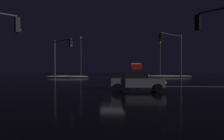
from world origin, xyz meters
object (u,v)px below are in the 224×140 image
at_px(box_truck, 136,69).
at_px(streetlamp_right_far, 160,56).
at_px(sedan_gray_crossing, 137,81).
at_px(traffic_signal_ne, 173,48).
at_px(sedan_green, 143,75).
at_px(traffic_signal_nw, 61,51).
at_px(streetlamp_left_far, 81,53).
at_px(sedan_silver, 136,73).
at_px(sedan_blue, 139,74).

height_order(box_truck, streetlamp_right_far, streetlamp_right_far).
xyz_separation_m(sedan_gray_crossing, traffic_signal_ne, (5.73, 11.79, 3.88)).
relative_size(sedan_green, box_truck, 0.52).
xyz_separation_m(sedan_gray_crossing, streetlamp_right_far, (7.88, 34.44, 4.19)).
height_order(box_truck, traffic_signal_nw, traffic_signal_nw).
distance_m(sedan_green, sedan_gray_crossing, 15.25).
bearing_deg(streetlamp_right_far, traffic_signal_nw, -128.44).
relative_size(traffic_signal_ne, streetlamp_left_far, 0.68).
bearing_deg(sedan_gray_crossing, box_truck, 87.00).
bearing_deg(streetlamp_left_far, traffic_signal_nw, -84.53).
relative_size(sedan_silver, streetlamp_right_far, 0.50).
xyz_separation_m(sedan_blue, sedan_gray_crossing, (-1.78, -21.64, 0.00)).
bearing_deg(streetlamp_left_far, streetlamp_right_far, 0.00).
distance_m(box_truck, traffic_signal_ne, 23.52).
height_order(sedan_silver, streetlamp_right_far, streetlamp_right_far).
relative_size(box_truck, traffic_signal_ne, 1.23).
bearing_deg(sedan_green, sedan_gray_crossing, -96.81).
relative_size(sedan_silver, traffic_signal_ne, 0.64).
height_order(sedan_green, box_truck, box_truck).
height_order(sedan_blue, sedan_silver, same).
xyz_separation_m(traffic_signal_nw, streetlamp_right_far, (17.99, 22.67, 0.73)).
xyz_separation_m(sedan_blue, traffic_signal_ne, (3.95, -9.84, 3.88)).
xyz_separation_m(sedan_green, sedan_gray_crossing, (-1.81, -15.14, 0.00)).
bearing_deg(sedan_gray_crossing, sedan_silver, 87.08).
height_order(sedan_green, sedan_silver, same).
distance_m(sedan_blue, streetlamp_right_far, 14.79).
bearing_deg(sedan_blue, sedan_silver, 93.45).
relative_size(sedan_silver, streetlamp_left_far, 0.44).
distance_m(sedan_green, box_truck, 19.68).
bearing_deg(sedan_blue, traffic_signal_nw, -140.33).
distance_m(sedan_green, sedan_blue, 6.50).
distance_m(sedan_blue, box_truck, 13.19).
distance_m(traffic_signal_nw, streetlamp_left_far, 22.82).
xyz_separation_m(traffic_signal_ne, streetlamp_right_far, (2.15, 22.65, 0.30)).
relative_size(box_truck, traffic_signal_nw, 1.36).
xyz_separation_m(sedan_silver, streetlamp_left_far, (-13.70, 6.74, 4.86)).
height_order(traffic_signal_nw, streetlamp_right_far, streetlamp_right_far).
xyz_separation_m(sedan_silver, sedan_gray_crossing, (-1.42, -27.71, 0.00)).
distance_m(sedan_gray_crossing, traffic_signal_ne, 13.68).
relative_size(sedan_silver, box_truck, 0.52).
relative_size(traffic_signal_nw, traffic_signal_ne, 0.91).
height_order(sedan_silver, streetlamp_left_far, streetlamp_left_far).
distance_m(box_truck, streetlamp_left_far, 14.66).
xyz_separation_m(sedan_blue, box_truck, (0.05, 13.16, 0.91)).
bearing_deg(sedan_gray_crossing, traffic_signal_nw, 130.67).
bearing_deg(sedan_blue, streetlamp_left_far, 137.68).
relative_size(sedan_blue, traffic_signal_nw, 0.71).
xyz_separation_m(sedan_green, traffic_signal_ne, (3.92, -3.34, 3.88)).
relative_size(sedan_gray_crossing, streetlamp_left_far, 0.44).
bearing_deg(sedan_blue, sedan_green, -89.76).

